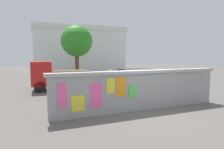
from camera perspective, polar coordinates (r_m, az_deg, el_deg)
ground at (r=15.59m, az=-6.74°, el=-2.68°), size 60.00×60.00×0.00m
poster_wall at (r=8.12m, az=8.47°, el=-4.37°), size 7.57×0.42×1.64m
auto_rickshaw_truck at (r=13.10m, az=-15.53°, el=-0.46°), size 3.70×1.76×1.85m
car_parked at (r=12.37m, az=6.38°, el=-1.43°), size 3.83×1.77×1.40m
motorcycle at (r=8.77m, az=-11.47°, el=-6.20°), size 1.89×0.60×0.87m
person_walking at (r=8.85m, az=-0.46°, el=-2.53°), size 0.41×0.41×1.62m
person_bystander at (r=10.43m, az=18.11°, el=-1.57°), size 0.47×0.47×1.62m
tree_roadside at (r=18.52m, az=-10.32°, el=9.56°), size 2.91×2.91×5.03m
building_background at (r=26.20m, az=-10.06°, el=6.94°), size 11.21×6.82×5.73m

